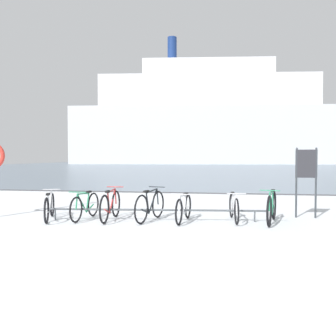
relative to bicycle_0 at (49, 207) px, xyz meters
The scene contains 11 objects.
ground 50.99m from the bicycle_0, 87.71° to the left, with size 80.00×132.00×0.08m.
bike_rack 2.70m from the bicycle_0, ahead, with size 5.64×0.57×0.31m.
bicycle_0 is the anchor object (origin of this frame).
bicycle_1 0.91m from the bicycle_0, 13.48° to the left, with size 0.46×1.63×0.76m.
bicycle_2 1.59m from the bicycle_0, ahead, with size 0.46×1.71×0.83m.
bicycle_3 2.62m from the bicycle_0, ahead, with size 0.55×1.66×0.84m.
bicycle_4 3.47m from the bicycle_0, ahead, with size 0.46×1.61×0.75m.
bicycle_5 4.74m from the bicycle_0, ahead, with size 0.46×1.62×0.76m.
bicycle_6 5.64m from the bicycle_0, ahead, with size 0.57×1.71×0.85m.
info_sign 6.82m from the bicycle_0, 11.20° to the left, with size 0.55×0.06×1.87m.
ferry_ship 67.41m from the bicycle_0, 87.95° to the left, with size 60.76×17.18×27.00m.
Camera 1 is at (2.34, -5.42, 1.65)m, focal length 37.16 mm.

